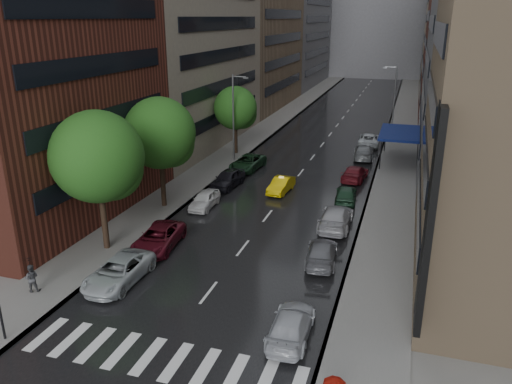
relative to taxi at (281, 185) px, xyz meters
The scene contains 18 objects.
ground 21.78m from the taxi, 88.92° to the right, with size 220.00×220.00×0.00m, color gray.
road 28.25m from the taxi, 89.17° to the left, with size 14.00×140.00×0.01m, color black.
sidewalk_left 29.52m from the taxi, 106.92° to the left, with size 4.00×140.00×0.15m, color gray.
sidewalk_right 29.77m from the taxi, 71.57° to the left, with size 4.00×140.00×0.15m, color gray.
crosswalk 23.78m from the taxi, 88.53° to the right, with size 13.15×2.80×0.01m.
buildings_left 42.65m from the taxi, 111.51° to the left, with size 8.00×108.00×38.00m.
buildings_right 40.80m from the taxi, 66.20° to the left, with size 8.05×109.10×36.00m.
building_far 97.45m from the taxi, 89.76° to the left, with size 40.00×14.00×32.00m, color slate.
tree_near 17.73m from the taxi, 119.24° to the right, with size 5.87×5.87×9.35m.
tree_mid 11.74m from the taxi, 142.06° to the right, with size 5.63×5.63×8.97m.
tree_far 14.55m from the taxi, 126.34° to the left, with size 4.77×4.77×7.60m.
taxi is the anchor object (origin of this frame).
parked_cars_left 8.31m from the taxi, 126.92° to the right, with size 2.91×29.32×1.59m.
parked_cars_right 6.02m from the taxi, 15.27° to the left, with size 2.69×45.06×1.57m.
ped_black_umbrella 22.62m from the taxi, 113.33° to the right, with size 0.99×0.98×2.09m.
street_lamp_left 11.80m from the taxi, 131.59° to the left, with size 1.74×0.22×9.00m.
street_lamp_right 24.98m from the taxi, 70.72° to the left, with size 1.74×0.22×9.00m.
awning 16.42m from the taxi, 54.64° to the left, with size 4.00×8.00×3.12m.
Camera 1 is at (9.89, -18.71, 14.71)m, focal length 35.00 mm.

